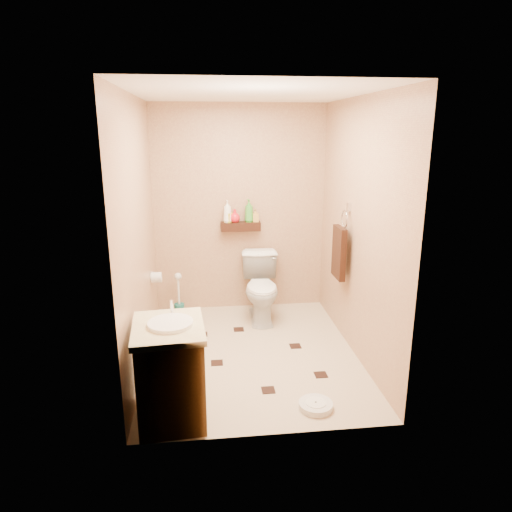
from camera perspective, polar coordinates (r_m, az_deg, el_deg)
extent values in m
plane|color=#C7AC91|center=(4.55, -0.59, -12.01)|extent=(2.50, 2.50, 0.00)
cube|color=tan|center=(5.36, -2.04, 5.79)|extent=(2.00, 0.04, 2.40)
cube|color=tan|center=(2.94, 1.91, -2.37)|extent=(2.00, 0.04, 2.40)
cube|color=tan|center=(4.16, -14.48, 2.46)|extent=(0.04, 2.50, 2.40)
cube|color=tan|center=(4.36, 12.59, 3.16)|extent=(0.04, 2.50, 2.40)
cube|color=white|center=(4.05, -0.69, 19.70)|extent=(2.00, 2.50, 0.02)
cube|color=black|center=(5.32, -1.95, 3.73)|extent=(0.46, 0.14, 0.10)
cube|color=black|center=(4.39, -4.90, -13.16)|extent=(0.11, 0.11, 0.01)
cube|color=black|center=(4.69, 4.93, -11.15)|extent=(0.11, 0.11, 0.01)
cube|color=black|center=(3.97, 1.54, -16.40)|extent=(0.11, 0.11, 0.01)
cube|color=black|center=(4.96, -6.74, -9.69)|extent=(0.11, 0.11, 0.01)
cube|color=black|center=(4.22, 8.10, -14.48)|extent=(0.11, 0.11, 0.01)
cube|color=black|center=(5.04, -2.17, -9.15)|extent=(0.11, 0.11, 0.01)
imported|color=white|center=(5.19, 0.70, -4.01)|extent=(0.44, 0.74, 0.74)
cube|color=brown|center=(3.54, -10.61, -14.39)|extent=(0.51, 0.61, 0.71)
cube|color=beige|center=(3.37, -10.93, -8.84)|extent=(0.55, 0.65, 0.05)
cylinder|color=white|center=(3.36, -10.64, -8.41)|extent=(0.33, 0.33, 0.05)
cylinder|color=silver|center=(3.52, -10.48, -6.23)|extent=(0.03, 0.03, 0.11)
cylinder|color=silver|center=(3.78, 7.47, -18.03)|extent=(0.35, 0.35, 0.05)
cylinder|color=white|center=(3.76, 7.48, -17.69)|extent=(0.16, 0.16, 0.01)
cylinder|color=#18605C|center=(5.49, -9.55, -6.54)|extent=(0.12, 0.12, 0.13)
cylinder|color=silver|center=(5.41, -9.66, -4.24)|extent=(0.02, 0.02, 0.36)
sphere|color=silver|center=(5.35, -9.74, -2.52)|extent=(0.09, 0.09, 0.09)
cube|color=silver|center=(4.55, 11.52, 6.05)|extent=(0.03, 0.06, 0.08)
torus|color=silver|center=(4.56, 11.02, 4.56)|extent=(0.02, 0.19, 0.19)
cube|color=black|center=(4.62, 10.33, 0.42)|extent=(0.06, 0.30, 0.52)
cylinder|color=silver|center=(4.93, -12.36, -2.62)|extent=(0.11, 0.11, 0.11)
cylinder|color=silver|center=(4.92, -12.86, -1.97)|extent=(0.04, 0.02, 0.02)
imported|color=white|center=(5.27, -3.59, 5.58)|extent=(0.11, 0.11, 0.26)
imported|color=gold|center=(5.28, -3.50, 5.11)|extent=(0.11, 0.11, 0.17)
imported|color=red|center=(5.29, -2.67, 5.06)|extent=(0.14, 0.14, 0.15)
imported|color=green|center=(5.29, -0.88, 5.69)|extent=(0.13, 0.13, 0.26)
imported|color=gold|center=(5.31, -0.07, 5.10)|extent=(0.07, 0.07, 0.15)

